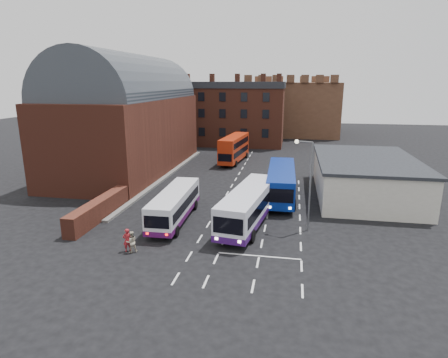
% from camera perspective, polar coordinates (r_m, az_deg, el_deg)
% --- Properties ---
extents(ground, '(180.00, 180.00, 0.00)m').
position_cam_1_polar(ground, '(31.27, -3.36, -8.50)').
color(ground, black).
extents(railway_station, '(12.00, 28.00, 16.00)m').
position_cam_1_polar(railway_station, '(54.02, -14.39, 9.28)').
color(railway_station, '#602B1E').
rests_on(railway_station, ground).
extents(forecourt_wall, '(1.20, 10.00, 1.80)m').
position_cam_1_polar(forecourt_wall, '(36.32, -18.49, -4.40)').
color(forecourt_wall, '#602B1E').
rests_on(forecourt_wall, ground).
extents(cream_building, '(10.40, 16.40, 4.25)m').
position_cam_1_polar(cream_building, '(43.84, 20.67, 0.35)').
color(cream_building, beige).
rests_on(cream_building, ground).
extents(brick_terrace, '(22.00, 10.00, 11.00)m').
position_cam_1_polar(brick_terrace, '(75.33, 0.48, 9.51)').
color(brick_terrace, brown).
rests_on(brick_terrace, ground).
extents(castle_keep, '(22.00, 22.00, 12.00)m').
position_cam_1_polar(castle_keep, '(94.11, 9.99, 10.64)').
color(castle_keep, brown).
rests_on(castle_keep, ground).
extents(bus_white_outbound, '(2.78, 10.16, 2.75)m').
position_cam_1_polar(bus_white_outbound, '(34.09, -7.54, -3.69)').
color(bus_white_outbound, silver).
rests_on(bus_white_outbound, ground).
extents(bus_white_inbound, '(4.30, 11.89, 3.17)m').
position_cam_1_polar(bus_white_inbound, '(32.94, 3.78, -3.80)').
color(bus_white_inbound, silver).
rests_on(bus_white_inbound, ground).
extents(bus_blue, '(3.24, 12.08, 3.28)m').
position_cam_1_polar(bus_blue, '(40.66, 8.71, -0.25)').
color(bus_blue, navy).
rests_on(bus_blue, ground).
extents(bus_red_double, '(3.39, 10.37, 4.08)m').
position_cam_1_polar(bus_red_double, '(58.39, 1.55, 4.69)').
color(bus_red_double, '#B4280D').
rests_on(bus_red_double, ground).
extents(street_lamp, '(1.50, 0.66, 7.69)m').
position_cam_1_polar(street_lamp, '(31.50, 12.60, 0.26)').
color(street_lamp, slate).
rests_on(street_lamp, ground).
extents(pedestrian_red, '(0.77, 0.75, 1.78)m').
position_cam_1_polar(pedestrian_red, '(29.00, -14.53, -8.98)').
color(pedestrian_red, maroon).
rests_on(pedestrian_red, ground).
extents(pedestrian_beige, '(1.01, 0.97, 1.64)m').
position_cam_1_polar(pedestrian_beige, '(28.78, -13.92, -9.28)').
color(pedestrian_beige, '#BFB399').
rests_on(pedestrian_beige, ground).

